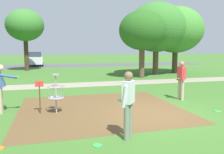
{
  "coord_description": "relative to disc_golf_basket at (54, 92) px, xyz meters",
  "views": [
    {
      "loc": [
        -3.5,
        -7.1,
        2.27
      ],
      "look_at": [
        -0.85,
        2.59,
        1.0
      ],
      "focal_mm": 36.32,
      "sensor_mm": 36.0,
      "label": 1
    }
  ],
  "objects": [
    {
      "name": "ground_plane",
      "position": [
        3.4,
        -0.94,
        -0.75
      ],
      "size": [
        160.0,
        160.0,
        0.0
      ],
      "primitive_type": "plane",
      "color": "#3D6B28"
    },
    {
      "name": "dirt_tee_pad",
      "position": [
        1.7,
        0.15,
        -0.75
      ],
      "size": [
        5.97,
        5.4,
        0.01
      ],
      "primitive_type": "cube",
      "color": "brown",
      "rests_on": "ground"
    },
    {
      "name": "disc_golf_basket",
      "position": [
        0.0,
        0.0,
        0.0
      ],
      "size": [
        0.98,
        0.58,
        1.39
      ],
      "color": "#9E9EA3",
      "rests_on": "ground"
    },
    {
      "name": "player_foreground_watching",
      "position": [
        -1.82,
        0.52,
        0.23
      ],
      "size": [
        1.14,
        0.43,
        1.71
      ],
      "color": "tan",
      "rests_on": "ground"
    },
    {
      "name": "player_throwing",
      "position": [
        1.74,
        -2.84,
        0.21
      ],
      "size": [
        0.45,
        0.46,
        1.71
      ],
      "color": "slate",
      "rests_on": "ground"
    },
    {
      "name": "player_waiting_left",
      "position": [
        5.47,
        0.71,
        0.21
      ],
      "size": [
        0.41,
        0.48,
        1.71
      ],
      "color": "tan",
      "rests_on": "ground"
    },
    {
      "name": "frisbee_near_basket",
      "position": [
        5.69,
        -1.38,
        -0.74
      ],
      "size": [
        0.25,
        0.25,
        0.02
      ],
      "primitive_type": "cylinder",
      "color": "green",
      "rests_on": "ground"
    },
    {
      "name": "frisbee_by_tee",
      "position": [
        0.91,
        -3.07,
        -0.74
      ],
      "size": [
        0.22,
        0.22,
        0.02
      ],
      "primitive_type": "cylinder",
      "color": "green",
      "rests_on": "ground"
    },
    {
      "name": "tree_near_left",
      "position": [
        11.04,
        10.65,
        3.19
      ],
      "size": [
        4.9,
        4.9,
        6.04
      ],
      "color": "#4C3823",
      "rests_on": "ground"
    },
    {
      "name": "tree_mid_left",
      "position": [
        6.79,
        8.35,
        2.88
      ],
      "size": [
        3.57,
        3.57,
        5.17
      ],
      "color": "brown",
      "rests_on": "ground"
    },
    {
      "name": "tree_mid_center",
      "position": [
        8.75,
        9.97,
        3.3
      ],
      "size": [
        4.93,
        4.93,
        6.16
      ],
      "color": "brown",
      "rests_on": "ground"
    },
    {
      "name": "tree_mid_right",
      "position": [
        -2.44,
        16.79,
        3.81
      ],
      "size": [
        3.75,
        3.75,
        6.2
      ],
      "color": "#422D1E",
      "rests_on": "ground"
    },
    {
      "name": "parking_lot_strip",
      "position": [
        3.4,
        22.78,
        -0.75
      ],
      "size": [
        36.0,
        6.0,
        0.01
      ],
      "primitive_type": "cube",
      "color": "#4C4C51",
      "rests_on": "ground"
    },
    {
      "name": "parked_car_leftmost",
      "position": [
        -2.02,
        23.17,
        0.17
      ],
      "size": [
        2.18,
        4.31,
        1.84
      ],
      "color": "silver",
      "rests_on": "ground"
    },
    {
      "name": "gravel_path",
      "position": [
        3.4,
        6.1,
        -0.75
      ],
      "size": [
        40.0,
        1.86,
        0.0
      ],
      "primitive_type": "cube",
      "color": "gray",
      "rests_on": "ground"
    }
  ]
}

